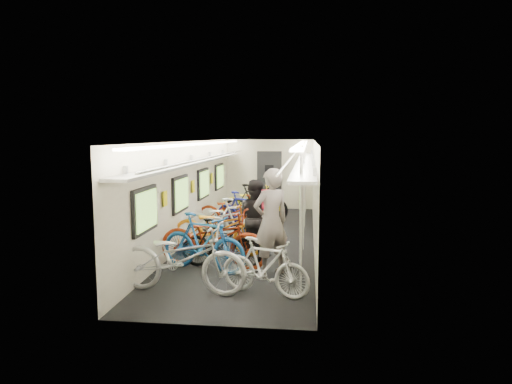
% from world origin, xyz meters
% --- Properties ---
extents(train_car_shell, '(10.00, 10.00, 10.00)m').
position_xyz_m(train_car_shell, '(-0.36, 0.71, 1.66)').
color(train_car_shell, black).
rests_on(train_car_shell, ground).
extents(bicycle_0, '(2.25, 0.98, 1.14)m').
position_xyz_m(bicycle_0, '(-0.66, -3.76, 0.57)').
color(bicycle_0, silver).
rests_on(bicycle_0, ground).
extents(bicycle_1, '(1.89, 1.15, 1.10)m').
position_xyz_m(bicycle_1, '(-0.58, -2.57, 0.55)').
color(bicycle_1, '#1C5AA8').
rests_on(bicycle_1, ground).
extents(bicycle_2, '(2.27, 1.11, 1.14)m').
position_xyz_m(bicycle_2, '(-0.45, -2.32, 0.57)').
color(bicycle_2, maroon).
rests_on(bicycle_2, ground).
extents(bicycle_3, '(1.65, 0.64, 0.97)m').
position_xyz_m(bicycle_3, '(-0.28, -2.35, 0.48)').
color(bicycle_3, black).
rests_on(bicycle_3, ground).
extents(bicycle_4, '(2.22, 1.13, 1.11)m').
position_xyz_m(bicycle_4, '(-0.55, -1.27, 0.56)').
color(bicycle_4, orange).
rests_on(bicycle_4, ground).
extents(bicycle_5, '(1.99, 1.13, 1.15)m').
position_xyz_m(bicycle_5, '(-0.15, -0.73, 0.58)').
color(bicycle_5, silver).
rests_on(bicycle_5, ground).
extents(bicycle_6, '(2.13, 0.94, 1.08)m').
position_xyz_m(bicycle_6, '(-0.55, -0.33, 0.54)').
color(bicycle_6, '#B8B7BD').
rests_on(bicycle_6, ground).
extents(bicycle_7, '(1.80, 1.14, 1.05)m').
position_xyz_m(bicycle_7, '(-0.35, 1.16, 0.52)').
color(bicycle_7, navy).
rests_on(bicycle_7, ground).
extents(bicycle_8, '(2.07, 1.02, 1.04)m').
position_xyz_m(bicycle_8, '(-0.65, 1.05, 0.52)').
color(bicycle_8, maroon).
rests_on(bicycle_8, ground).
extents(bicycle_9, '(1.90, 0.58, 1.13)m').
position_xyz_m(bicycle_9, '(-0.17, 2.33, 0.57)').
color(bicycle_9, black).
rests_on(bicycle_9, ground).
extents(bicycle_10, '(1.97, 1.13, 0.98)m').
position_xyz_m(bicycle_10, '(-0.41, 3.28, 0.49)').
color(bicycle_10, yellow).
rests_on(bicycle_10, ground).
extents(bicycle_11, '(1.59, 0.96, 0.93)m').
position_xyz_m(bicycle_11, '(0.69, -3.74, 0.46)').
color(bicycle_11, silver).
rests_on(bicycle_11, ground).
extents(passenger_near, '(0.85, 0.79, 1.95)m').
position_xyz_m(passenger_near, '(0.69, -2.59, 0.98)').
color(passenger_near, slate).
rests_on(passenger_near, ground).
extents(passenger_mid, '(0.99, 0.92, 1.63)m').
position_xyz_m(passenger_mid, '(0.24, -1.36, 0.81)').
color(passenger_mid, black).
rests_on(passenger_mid, ground).
extents(backpack, '(0.29, 0.23, 0.38)m').
position_xyz_m(backpack, '(0.58, -1.82, 1.28)').
color(backpack, maroon).
rests_on(backpack, passenger_near).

